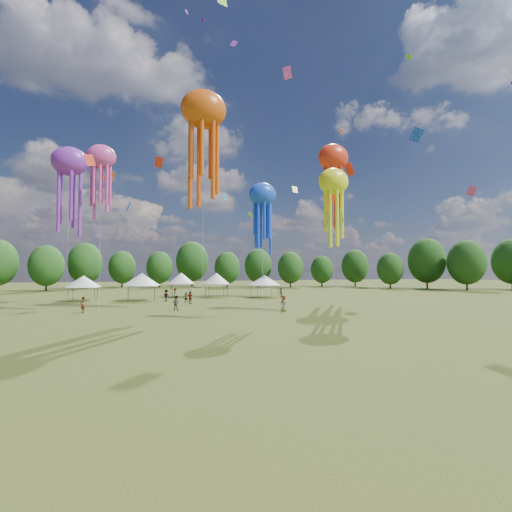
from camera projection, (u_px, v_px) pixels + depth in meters
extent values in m
plane|color=#384416|center=(405.00, 413.00, 12.77)|extent=(300.00, 300.00, 0.00)
imported|color=gray|center=(176.00, 303.00, 44.68)|extent=(1.11, 1.05, 1.82)
imported|color=gray|center=(175.00, 293.00, 65.61)|extent=(0.80, 0.96, 1.67)
imported|color=gray|center=(281.00, 293.00, 66.30)|extent=(0.66, 0.81, 1.57)
imported|color=gray|center=(166.00, 296.00, 57.59)|extent=(1.35, 1.19, 1.82)
imported|color=gray|center=(190.00, 298.00, 53.21)|extent=(1.16, 0.80, 1.83)
imported|color=gray|center=(186.00, 297.00, 55.69)|extent=(1.49, 0.64, 1.55)
imported|color=gray|center=(83.00, 305.00, 42.22)|extent=(0.58, 0.76, 1.85)
imported|color=gray|center=(284.00, 303.00, 43.82)|extent=(1.09, 1.08, 1.90)
cylinder|color=#47474C|center=(68.00, 295.00, 56.27)|extent=(0.08, 0.08, 2.12)
cylinder|color=#47474C|center=(73.00, 294.00, 59.84)|extent=(0.08, 0.08, 2.12)
cylinder|color=#47474C|center=(94.00, 295.00, 57.35)|extent=(0.08, 0.08, 2.12)
cylinder|color=#47474C|center=(97.00, 293.00, 60.92)|extent=(0.08, 0.08, 2.12)
cube|color=silver|center=(83.00, 287.00, 58.63)|extent=(4.13, 4.13, 0.10)
cone|color=silver|center=(83.00, 281.00, 58.67)|extent=(5.37, 5.37, 1.82)
cylinder|color=#47474C|center=(128.00, 294.00, 56.71)|extent=(0.08, 0.08, 2.34)
cylinder|color=#47474C|center=(129.00, 293.00, 60.58)|extent=(0.08, 0.08, 2.34)
cylinder|color=#47474C|center=(155.00, 294.00, 57.89)|extent=(0.08, 0.08, 2.34)
cylinder|color=#47474C|center=(154.00, 292.00, 61.76)|extent=(0.08, 0.08, 2.34)
cube|color=silver|center=(142.00, 286.00, 59.28)|extent=(4.45, 4.45, 0.10)
cone|color=silver|center=(142.00, 279.00, 59.32)|extent=(5.78, 5.78, 2.01)
cylinder|color=#47474C|center=(172.00, 291.00, 65.19)|extent=(0.08, 0.08, 2.34)
cylinder|color=#47474C|center=(171.00, 290.00, 68.37)|extent=(0.08, 0.08, 2.34)
cylinder|color=#47474C|center=(191.00, 291.00, 66.16)|extent=(0.08, 0.08, 2.34)
cylinder|color=#47474C|center=(189.00, 290.00, 69.34)|extent=(0.08, 0.08, 2.34)
cube|color=silver|center=(181.00, 284.00, 67.31)|extent=(3.73, 3.73, 0.10)
cone|color=silver|center=(181.00, 278.00, 67.35)|extent=(4.85, 4.85, 2.00)
cylinder|color=#47474C|center=(209.00, 291.00, 64.86)|extent=(0.08, 0.08, 2.31)
cylinder|color=#47474C|center=(205.00, 290.00, 68.11)|extent=(0.08, 0.08, 2.31)
cylinder|color=#47474C|center=(227.00, 291.00, 65.85)|extent=(0.08, 0.08, 2.31)
cylinder|color=#47474C|center=(223.00, 290.00, 69.10)|extent=(0.08, 0.08, 2.31)
cube|color=silver|center=(216.00, 284.00, 67.02)|extent=(3.80, 3.80, 0.10)
cone|color=silver|center=(216.00, 278.00, 67.06)|extent=(4.94, 4.94, 1.98)
cylinder|color=#47474C|center=(257.00, 292.00, 64.07)|extent=(0.08, 0.08, 2.11)
cylinder|color=#47474C|center=(251.00, 291.00, 67.89)|extent=(0.08, 0.08, 2.11)
cylinder|color=#47474C|center=(279.00, 292.00, 65.23)|extent=(0.08, 0.08, 2.11)
cylinder|color=#47474C|center=(271.00, 291.00, 69.05)|extent=(0.08, 0.08, 2.11)
cube|color=silver|center=(265.00, 285.00, 66.60)|extent=(4.39, 4.39, 0.10)
cone|color=silver|center=(265.00, 280.00, 66.64)|extent=(5.71, 5.71, 1.81)
ellipsoid|color=#D9409E|center=(101.00, 157.00, 43.68)|extent=(3.40, 2.38, 2.89)
cylinder|color=beige|center=(100.00, 234.00, 43.34)|extent=(0.03, 0.03, 18.45)
ellipsoid|color=#D84F0D|center=(204.00, 109.00, 46.13)|extent=(5.74, 4.02, 4.88)
cylinder|color=beige|center=(203.00, 209.00, 45.66)|extent=(0.03, 0.03, 25.16)
ellipsoid|color=#F8FF1A|center=(333.00, 182.00, 44.06)|extent=(3.79, 2.65, 3.22)
cylinder|color=beige|center=(334.00, 246.00, 43.77)|extent=(0.03, 0.03, 15.58)
ellipsoid|color=purple|center=(69.00, 161.00, 53.00)|extent=(4.96, 3.47, 4.22)
cylinder|color=beige|center=(68.00, 232.00, 52.61)|extent=(0.03, 0.03, 20.64)
ellipsoid|color=blue|center=(263.00, 194.00, 36.44)|extent=(2.78, 1.94, 2.36)
cylinder|color=beige|center=(263.00, 257.00, 36.21)|extent=(0.03, 0.03, 12.47)
ellipsoid|color=red|center=(333.00, 158.00, 64.45)|extent=(5.58, 3.91, 4.74)
cylinder|color=beige|center=(334.00, 227.00, 63.99)|extent=(0.03, 0.03, 24.70)
cube|color=purple|center=(234.00, 44.00, 48.49)|extent=(1.15, 0.59, 1.17)
cube|color=red|center=(159.00, 162.00, 71.47)|extent=(1.67, 1.41, 2.21)
cube|color=#D84F0D|center=(341.00, 131.00, 75.41)|extent=(0.73, 0.73, 1.02)
cube|color=#7BF027|center=(250.00, 215.00, 62.65)|extent=(0.59, 1.17, 1.23)
cube|color=blue|center=(417.00, 135.00, 41.27)|extent=(1.37, 0.96, 1.67)
cube|color=purple|center=(186.00, 12.00, 67.85)|extent=(0.62, 0.84, 1.10)
cube|color=blue|center=(128.00, 207.00, 70.96)|extent=(0.98, 1.81, 1.95)
cube|color=#D9409E|center=(287.00, 73.00, 57.38)|extent=(1.92, 0.89, 1.99)
cube|color=red|center=(349.00, 169.00, 68.98)|extent=(1.39, 2.08, 2.21)
cube|color=#F8FF1A|center=(295.00, 190.00, 76.88)|extent=(1.22, 0.70, 1.49)
cube|color=#7BF027|center=(409.00, 57.00, 46.93)|extent=(0.48, 0.53, 0.80)
cube|color=#1899D2|center=(224.00, 197.00, 64.06)|extent=(0.82, 0.74, 1.28)
cube|color=#D9409E|center=(472.00, 191.00, 50.79)|extent=(1.03, 1.13, 1.54)
cube|color=purple|center=(203.00, 20.00, 70.34)|extent=(0.69, 0.65, 1.07)
cube|color=red|center=(90.00, 160.00, 31.91)|extent=(0.94, 0.51, 1.19)
cube|color=#D84F0D|center=(109.00, 176.00, 62.66)|extent=(1.84, 1.17, 1.86)
cylinder|color=#38281C|center=(46.00, 284.00, 85.21)|extent=(0.44, 0.44, 3.07)
ellipsoid|color=#214918|center=(46.00, 266.00, 85.37)|extent=(7.66, 7.66, 9.58)
cylinder|color=#38281C|center=(85.00, 282.00, 95.23)|extent=(0.44, 0.44, 3.43)
ellipsoid|color=#214918|center=(85.00, 263.00, 95.41)|extent=(8.58, 8.58, 10.73)
cylinder|color=#38281C|center=(122.00, 282.00, 103.14)|extent=(0.44, 0.44, 2.95)
ellipsoid|color=#214918|center=(122.00, 267.00, 103.30)|extent=(7.37, 7.37, 9.21)
cylinder|color=#38281C|center=(159.00, 282.00, 102.34)|extent=(0.44, 0.44, 2.89)
ellipsoid|color=#214918|center=(160.00, 267.00, 102.49)|extent=(7.23, 7.23, 9.04)
cylinder|color=#38281C|center=(192.00, 280.00, 109.39)|extent=(0.44, 0.44, 3.84)
ellipsoid|color=#214918|center=(192.00, 261.00, 109.59)|extent=(9.60, 9.60, 11.99)
cylinder|color=#38281C|center=(227.00, 283.00, 101.21)|extent=(0.44, 0.44, 2.84)
ellipsoid|color=#214918|center=(227.00, 268.00, 101.36)|extent=(7.11, 7.11, 8.89)
cylinder|color=#38281C|center=(258.00, 281.00, 106.53)|extent=(0.44, 0.44, 3.16)
ellipsoid|color=#214918|center=(258.00, 266.00, 106.70)|extent=(7.91, 7.91, 9.88)
cylinder|color=#38281C|center=(290.00, 282.00, 103.29)|extent=(0.44, 0.44, 2.88)
ellipsoid|color=#214918|center=(290.00, 267.00, 103.45)|extent=(7.21, 7.21, 9.01)
cylinder|color=#38281C|center=(322.00, 282.00, 108.31)|extent=(0.44, 0.44, 2.63)
ellipsoid|color=#214918|center=(322.00, 269.00, 108.45)|extent=(6.57, 6.57, 8.22)
cylinder|color=#38281C|center=(355.00, 281.00, 107.57)|extent=(0.44, 0.44, 3.13)
ellipsoid|color=#214918|center=(355.00, 266.00, 107.74)|extent=(7.81, 7.81, 9.77)
cylinder|color=#38281C|center=(390.00, 283.00, 97.08)|extent=(0.44, 0.44, 2.72)
ellipsoid|color=#214918|center=(390.00, 269.00, 97.23)|extent=(6.80, 6.80, 8.50)
cylinder|color=#38281C|center=(427.00, 281.00, 97.05)|extent=(0.44, 0.44, 3.81)
ellipsoid|color=#214918|center=(427.00, 261.00, 97.26)|extent=(9.52, 9.52, 11.90)
cylinder|color=#38281C|center=(467.00, 283.00, 89.37)|extent=(0.44, 0.44, 3.51)
ellipsoid|color=#214918|center=(466.00, 262.00, 89.56)|extent=(8.78, 8.78, 10.97)
cylinder|color=#38281C|center=(512.00, 282.00, 91.64)|extent=(0.44, 0.44, 3.64)
ellipsoid|color=#214918|center=(512.00, 261.00, 91.83)|extent=(9.10, 9.10, 11.37)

